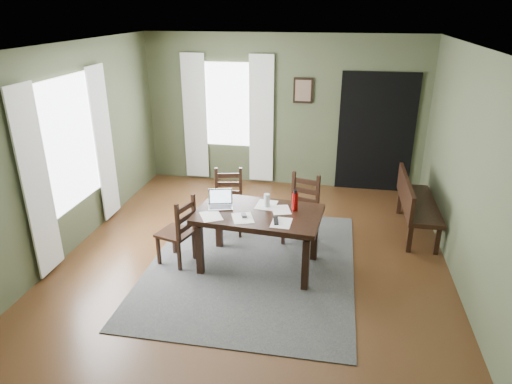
% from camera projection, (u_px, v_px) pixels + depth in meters
% --- Properties ---
extents(ground, '(5.00, 6.00, 0.01)m').
position_uv_depth(ground, '(252.00, 265.00, 5.93)').
color(ground, '#492C16').
extents(room_shell, '(5.02, 6.02, 2.71)m').
position_uv_depth(room_shell, '(251.00, 129.00, 5.24)').
color(room_shell, '#475034').
rests_on(room_shell, ground).
extents(rug, '(2.60, 3.20, 0.01)m').
position_uv_depth(rug, '(252.00, 264.00, 5.93)').
color(rug, '#3C3C3C').
rests_on(rug, ground).
extents(dining_table, '(1.59, 1.04, 0.76)m').
position_uv_depth(dining_table, '(259.00, 219.00, 5.64)').
color(dining_table, black).
rests_on(dining_table, rug).
extents(chair_end, '(0.50, 0.50, 0.92)m').
position_uv_depth(chair_end, '(178.00, 232.00, 5.80)').
color(chair_end, black).
rests_on(chair_end, rug).
extents(chair_back_left, '(0.48, 0.48, 0.94)m').
position_uv_depth(chair_back_left, '(229.00, 203.00, 6.63)').
color(chair_back_left, black).
rests_on(chair_back_left, rug).
extents(chair_back_right, '(0.52, 0.52, 0.96)m').
position_uv_depth(chair_back_right, '(301.00, 210.00, 6.36)').
color(chair_back_right, black).
rests_on(chair_back_right, rug).
extents(bench, '(0.47, 1.47, 0.83)m').
position_uv_depth(bench, '(414.00, 201.00, 6.61)').
color(bench, black).
rests_on(bench, ground).
extents(laptop, '(0.35, 0.31, 0.21)m').
position_uv_depth(laptop, '(221.00, 202.00, 5.74)').
color(laptop, '#B7B7BC').
rests_on(laptop, dining_table).
extents(computer_mouse, '(0.09, 0.11, 0.03)m').
position_uv_depth(computer_mouse, '(244.00, 215.00, 5.47)').
color(computer_mouse, '#3F3F42').
rests_on(computer_mouse, dining_table).
extents(tv_remote, '(0.09, 0.20, 0.02)m').
position_uv_depth(tv_remote, '(276.00, 221.00, 5.35)').
color(tv_remote, black).
rests_on(tv_remote, dining_table).
extents(drinking_glass, '(0.08, 0.08, 0.17)m').
position_uv_depth(drinking_glass, '(267.00, 200.00, 5.72)').
color(drinking_glass, silver).
rests_on(drinking_glass, dining_table).
extents(water_bottle, '(0.08, 0.08, 0.27)m').
position_uv_depth(water_bottle, '(295.00, 201.00, 5.61)').
color(water_bottle, '#AD0F0D').
rests_on(water_bottle, dining_table).
extents(paper_a, '(0.35, 0.38, 0.00)m').
position_uv_depth(paper_a, '(211.00, 216.00, 5.49)').
color(paper_a, white).
rests_on(paper_a, dining_table).
extents(paper_b, '(0.24, 0.30, 0.00)m').
position_uv_depth(paper_b, '(281.00, 223.00, 5.32)').
color(paper_b, white).
rests_on(paper_b, dining_table).
extents(paper_c, '(0.27, 0.34, 0.00)m').
position_uv_depth(paper_c, '(266.00, 205.00, 5.80)').
color(paper_c, white).
rests_on(paper_c, dining_table).
extents(paper_d, '(0.29, 0.34, 0.00)m').
position_uv_depth(paper_d, '(281.00, 210.00, 5.66)').
color(paper_d, white).
rests_on(paper_d, dining_table).
extents(paper_e, '(0.33, 0.37, 0.00)m').
position_uv_depth(paper_e, '(243.00, 218.00, 5.44)').
color(paper_e, white).
rests_on(paper_e, dining_table).
extents(window_left, '(0.01, 1.30, 1.70)m').
position_uv_depth(window_left, '(69.00, 143.00, 5.97)').
color(window_left, white).
rests_on(window_left, ground).
extents(window_back, '(1.00, 0.01, 1.50)m').
position_uv_depth(window_back, '(228.00, 105.00, 8.24)').
color(window_back, white).
rests_on(window_back, ground).
extents(curtain_left_near, '(0.03, 0.48, 2.30)m').
position_uv_depth(curtain_left_near, '(36.00, 184.00, 5.31)').
color(curtain_left_near, silver).
rests_on(curtain_left_near, ground).
extents(curtain_left_far, '(0.03, 0.48, 2.30)m').
position_uv_depth(curtain_left_far, '(104.00, 144.00, 6.80)').
color(curtain_left_far, silver).
rests_on(curtain_left_far, ground).
extents(curtain_back_left, '(0.44, 0.03, 2.30)m').
position_uv_depth(curtain_back_left, '(195.00, 117.00, 8.41)').
color(curtain_back_left, silver).
rests_on(curtain_back_left, ground).
extents(curtain_back_right, '(0.44, 0.03, 2.30)m').
position_uv_depth(curtain_back_right, '(261.00, 120.00, 8.21)').
color(curtain_back_right, silver).
rests_on(curtain_back_right, ground).
extents(framed_picture, '(0.34, 0.03, 0.44)m').
position_uv_depth(framed_picture, '(303.00, 90.00, 7.91)').
color(framed_picture, black).
rests_on(framed_picture, ground).
extents(doorway_back, '(1.30, 0.03, 2.10)m').
position_uv_depth(doorway_back, '(376.00, 133.00, 7.96)').
color(doorway_back, black).
rests_on(doorway_back, ground).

